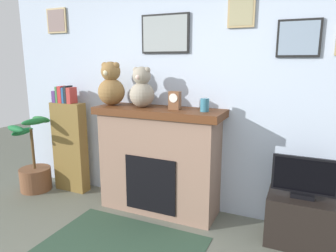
{
  "coord_description": "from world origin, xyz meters",
  "views": [
    {
      "loc": [
        1.03,
        -1.21,
        1.69
      ],
      "look_at": [
        -0.28,
        1.72,
        1.0
      ],
      "focal_mm": 32.48,
      "sensor_mm": 36.0,
      "label": 1
    }
  ],
  "objects_px": {
    "teddy_bear_grey": "(142,89)",
    "candle_jar": "(205,105)",
    "teddy_bear_tan": "(111,86)",
    "television": "(304,178)",
    "mantel_clock": "(175,100)",
    "bookshelf": "(70,143)",
    "fireplace": "(159,160)",
    "potted_plant": "(34,168)",
    "tv_stand": "(300,220)"
  },
  "relations": [
    {
      "from": "fireplace",
      "to": "bookshelf",
      "type": "relative_size",
      "value": 1.03
    },
    {
      "from": "bookshelf",
      "to": "television",
      "type": "distance_m",
      "value": 2.79
    },
    {
      "from": "candle_jar",
      "to": "teddy_bear_tan",
      "type": "height_order",
      "value": "teddy_bear_tan"
    },
    {
      "from": "fireplace",
      "to": "tv_stand",
      "type": "xyz_separation_m",
      "value": [
        1.49,
        -0.07,
        -0.36
      ]
    },
    {
      "from": "candle_jar",
      "to": "teddy_bear_grey",
      "type": "relative_size",
      "value": 0.3
    },
    {
      "from": "candle_jar",
      "to": "teddy_bear_tan",
      "type": "distance_m",
      "value": 1.13
    },
    {
      "from": "bookshelf",
      "to": "teddy_bear_tan",
      "type": "distance_m",
      "value": 1.05
    },
    {
      "from": "bookshelf",
      "to": "teddy_bear_tan",
      "type": "bearing_deg",
      "value": -3.55
    },
    {
      "from": "candle_jar",
      "to": "teddy_bear_grey",
      "type": "height_order",
      "value": "teddy_bear_grey"
    },
    {
      "from": "fireplace",
      "to": "tv_stand",
      "type": "bearing_deg",
      "value": -2.86
    },
    {
      "from": "television",
      "to": "teddy_bear_tan",
      "type": "distance_m",
      "value": 2.22
    },
    {
      "from": "tv_stand",
      "to": "television",
      "type": "relative_size",
      "value": 1.07
    },
    {
      "from": "fireplace",
      "to": "television",
      "type": "xyz_separation_m",
      "value": [
        1.49,
        -0.08,
        0.05
      ]
    },
    {
      "from": "mantel_clock",
      "to": "bookshelf",
      "type": "bearing_deg",
      "value": 178.29
    },
    {
      "from": "potted_plant",
      "to": "television",
      "type": "relative_size",
      "value": 1.79
    },
    {
      "from": "tv_stand",
      "to": "teddy_bear_grey",
      "type": "relative_size",
      "value": 1.34
    },
    {
      "from": "fireplace",
      "to": "teddy_bear_grey",
      "type": "xyz_separation_m",
      "value": [
        -0.19,
        -0.02,
        0.79
      ]
    },
    {
      "from": "bookshelf",
      "to": "teddy_bear_grey",
      "type": "bearing_deg",
      "value": -2.27
    },
    {
      "from": "candle_jar",
      "to": "teddy_bear_grey",
      "type": "bearing_deg",
      "value": -179.95
    },
    {
      "from": "fireplace",
      "to": "potted_plant",
      "type": "relative_size",
      "value": 1.45
    },
    {
      "from": "television",
      "to": "potted_plant",
      "type": "bearing_deg",
      "value": -178.03
    },
    {
      "from": "fireplace",
      "to": "candle_jar",
      "type": "relative_size",
      "value": 10.73
    },
    {
      "from": "television",
      "to": "candle_jar",
      "type": "bearing_deg",
      "value": 176.57
    },
    {
      "from": "potted_plant",
      "to": "teddy_bear_tan",
      "type": "xyz_separation_m",
      "value": [
        1.15,
        0.17,
        1.11
      ]
    },
    {
      "from": "candle_jar",
      "to": "teddy_bear_grey",
      "type": "distance_m",
      "value": 0.73
    },
    {
      "from": "teddy_bear_grey",
      "to": "candle_jar",
      "type": "bearing_deg",
      "value": 0.05
    },
    {
      "from": "television",
      "to": "teddy_bear_tan",
      "type": "height_order",
      "value": "teddy_bear_tan"
    },
    {
      "from": "tv_stand",
      "to": "mantel_clock",
      "type": "height_order",
      "value": "mantel_clock"
    },
    {
      "from": "mantel_clock",
      "to": "teddy_bear_tan",
      "type": "distance_m",
      "value": 0.8
    },
    {
      "from": "television",
      "to": "mantel_clock",
      "type": "height_order",
      "value": "mantel_clock"
    },
    {
      "from": "teddy_bear_tan",
      "to": "teddy_bear_grey",
      "type": "height_order",
      "value": "teddy_bear_tan"
    },
    {
      "from": "mantel_clock",
      "to": "television",
      "type": "bearing_deg",
      "value": -2.51
    },
    {
      "from": "tv_stand",
      "to": "candle_jar",
      "type": "relative_size",
      "value": 4.42
    },
    {
      "from": "mantel_clock",
      "to": "teddy_bear_tan",
      "type": "bearing_deg",
      "value": 179.96
    },
    {
      "from": "mantel_clock",
      "to": "teddy_bear_grey",
      "type": "height_order",
      "value": "teddy_bear_grey"
    },
    {
      "from": "teddy_bear_tan",
      "to": "teddy_bear_grey",
      "type": "relative_size",
      "value": 1.12
    },
    {
      "from": "potted_plant",
      "to": "television",
      "type": "xyz_separation_m",
      "value": [
        3.23,
        0.11,
        0.36
      ]
    },
    {
      "from": "tv_stand",
      "to": "teddy_bear_grey",
      "type": "xyz_separation_m",
      "value": [
        -1.68,
        0.06,
        1.15
      ]
    },
    {
      "from": "fireplace",
      "to": "mantel_clock",
      "type": "relative_size",
      "value": 7.53
    },
    {
      "from": "candle_jar",
      "to": "mantel_clock",
      "type": "height_order",
      "value": "mantel_clock"
    },
    {
      "from": "tv_stand",
      "to": "teddy_bear_grey",
      "type": "distance_m",
      "value": 2.04
    },
    {
      "from": "fireplace",
      "to": "tv_stand",
      "type": "relative_size",
      "value": 2.43
    },
    {
      "from": "potted_plant",
      "to": "teddy_bear_grey",
      "type": "xyz_separation_m",
      "value": [
        1.55,
        0.17,
        1.09
      ]
    },
    {
      "from": "bookshelf",
      "to": "mantel_clock",
      "type": "xyz_separation_m",
      "value": [
        1.5,
        -0.04,
        0.65
      ]
    },
    {
      "from": "candle_jar",
      "to": "teddy_bear_grey",
      "type": "xyz_separation_m",
      "value": [
        -0.72,
        -0.0,
        0.13
      ]
    },
    {
      "from": "potted_plant",
      "to": "tv_stand",
      "type": "relative_size",
      "value": 1.67
    },
    {
      "from": "fireplace",
      "to": "teddy_bear_grey",
      "type": "distance_m",
      "value": 0.81
    },
    {
      "from": "mantel_clock",
      "to": "teddy_bear_grey",
      "type": "bearing_deg",
      "value": 179.9
    },
    {
      "from": "television",
      "to": "teddy_bear_grey",
      "type": "distance_m",
      "value": 1.84
    },
    {
      "from": "potted_plant",
      "to": "candle_jar",
      "type": "bearing_deg",
      "value": 4.27
    }
  ]
}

